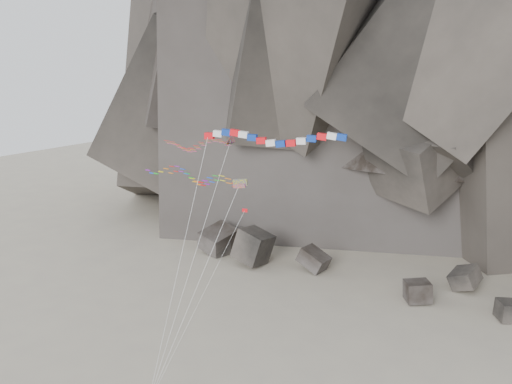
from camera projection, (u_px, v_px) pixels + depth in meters
The scene contains 6 objects.
ground at pixel (204, 379), 54.96m from camera, with size 260.00×260.00×0.00m, color #A19882.
boulder_field at pixel (346, 252), 83.80m from camera, with size 74.81×17.31×9.13m.
delta_kite at pixel (194, 144), 53.93m from camera, with size 8.43×12.13×22.30m.
banner_kite at pixel (272, 139), 47.78m from camera, with size 12.40×11.81×22.76m.
parafoil_kite at pixel (187, 174), 54.73m from camera, with size 13.84×11.08×18.34m.
pennant_kite at pixel (222, 256), 49.95m from camera, with size 3.97×9.56×15.64m.
Camera 1 is at (30.50, -39.03, 30.31)m, focal length 40.00 mm.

